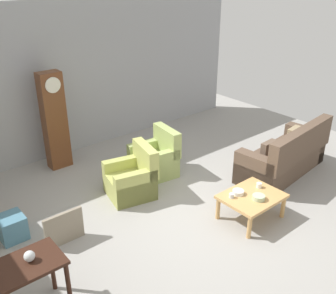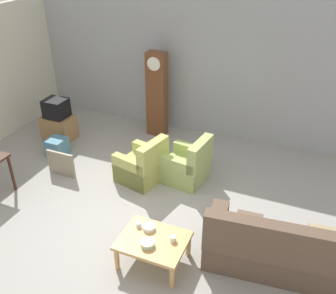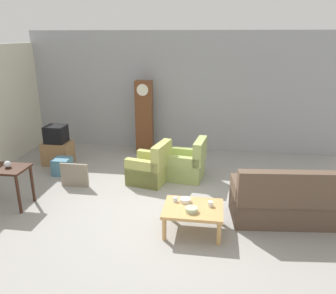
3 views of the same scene
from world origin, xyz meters
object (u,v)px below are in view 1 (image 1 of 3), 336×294
object	(u,v)px
cup_white_porcelain	(259,185)
grandfather_clock	(55,121)
couch_floral	(285,157)
armchair_olive_near	(132,179)
console_table_dark	(4,282)
framed_picture_leaning	(64,228)
storage_box_blue	(12,227)
bowl_shallow_green	(259,197)
bowl_white_stacked	(238,192)
coffee_table_wood	(252,198)
glass_dome_cloche	(29,256)
armchair_olive_far	(155,160)
cup_blue_rimmed	(231,196)

from	to	relation	value
cup_white_porcelain	grandfather_clock	bearing A→B (deg)	117.37
couch_floral	armchair_olive_near	xyz separation A→B (m)	(-2.77, 1.26, -0.05)
console_table_dark	grandfather_clock	bearing A→B (deg)	57.23
framed_picture_leaning	storage_box_blue	bearing A→B (deg)	132.79
bowl_shallow_green	cup_white_porcelain	bearing A→B (deg)	37.30
armchair_olive_near	bowl_white_stacked	distance (m)	1.90
cup_white_porcelain	bowl_shallow_green	xyz separation A→B (m)	(-0.29, -0.22, -0.00)
couch_floral	grandfather_clock	xyz separation A→B (m)	(-3.29, 3.13, 0.64)
coffee_table_wood	glass_dome_cloche	bearing A→B (deg)	173.80
glass_dome_cloche	coffee_table_wood	bearing A→B (deg)	-6.20
armchair_olive_far	grandfather_clock	distance (m)	2.13
console_table_dark	coffee_table_wood	bearing A→B (deg)	-5.52
couch_floral	framed_picture_leaning	size ratio (longest dim) A/B	3.63
couch_floral	coffee_table_wood	xyz separation A→B (m)	(-1.70, -0.56, 0.02)
bowl_white_stacked	framed_picture_leaning	bearing A→B (deg)	154.48
armchair_olive_near	grandfather_clock	xyz separation A→B (m)	(-0.52, 1.87, 0.68)
couch_floral	cup_blue_rimmed	distance (m)	2.05
framed_picture_leaning	storage_box_blue	distance (m)	0.83
framed_picture_leaning	armchair_olive_far	bearing A→B (deg)	19.12
armchair_olive_far	storage_box_blue	bearing A→B (deg)	-176.09
coffee_table_wood	storage_box_blue	size ratio (longest dim) A/B	2.40
grandfather_clock	bowl_white_stacked	bearing A→B (deg)	-67.63
grandfather_clock	bowl_white_stacked	world-z (taller)	grandfather_clock
cup_white_porcelain	couch_floral	bearing A→B (deg)	18.55
grandfather_clock	framed_picture_leaning	xyz separation A→B (m)	(-1.02, -2.34, -0.73)
couch_floral	cup_white_porcelain	size ratio (longest dim) A/B	24.62
framed_picture_leaning	cup_blue_rimmed	size ratio (longest dim) A/B	7.67
armchair_olive_far	console_table_dark	bearing A→B (deg)	-152.56
armchair_olive_near	bowl_shallow_green	bearing A→B (deg)	-61.77
couch_floral	bowl_white_stacked	xyz separation A→B (m)	(-1.84, -0.39, 0.11)
glass_dome_cloche	cup_blue_rimmed	size ratio (longest dim) A/B	1.62
framed_picture_leaning	cup_blue_rimmed	distance (m)	2.60
couch_floral	console_table_dark	bearing A→B (deg)	-177.90
grandfather_clock	framed_picture_leaning	distance (m)	2.66
storage_box_blue	bowl_shallow_green	xyz separation A→B (m)	(3.16, -2.10, 0.28)
armchair_olive_near	bowl_white_stacked	xyz separation A→B (m)	(0.93, -1.65, 0.16)
storage_box_blue	console_table_dark	bearing A→B (deg)	-109.34
bowl_white_stacked	bowl_shallow_green	xyz separation A→B (m)	(0.12, -0.31, 0.00)
coffee_table_wood	glass_dome_cloche	world-z (taller)	glass_dome_cloche
coffee_table_wood	grandfather_clock	bearing A→B (deg)	113.36
armchair_olive_far	cup_blue_rimmed	world-z (taller)	armchair_olive_far
console_table_dark	bowl_shallow_green	bearing A→B (deg)	-7.70
storage_box_blue	cup_white_porcelain	bearing A→B (deg)	-28.50
storage_box_blue	couch_floral	bearing A→B (deg)	-15.97
couch_floral	grandfather_clock	world-z (taller)	grandfather_clock
bowl_shallow_green	coffee_table_wood	bearing A→B (deg)	82.15
glass_dome_cloche	framed_picture_leaning	bearing A→B (deg)	50.03
coffee_table_wood	cup_white_porcelain	size ratio (longest dim) A/B	10.84
framed_picture_leaning	bowl_shallow_green	world-z (taller)	framed_picture_leaning
couch_floral	glass_dome_cloche	distance (m)	5.16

